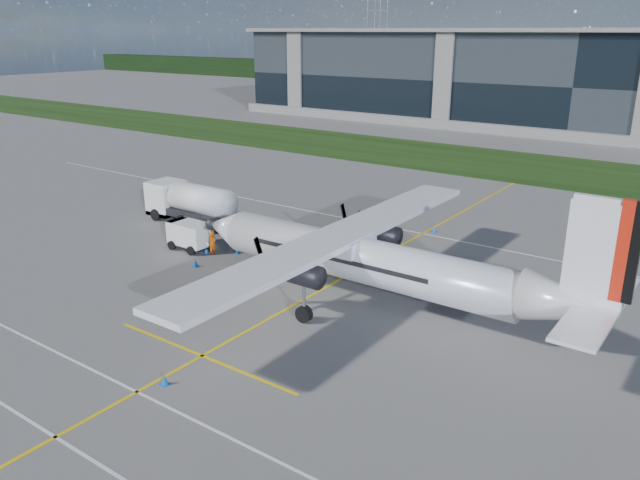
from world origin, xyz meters
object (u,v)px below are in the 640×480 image
safety_cone_stbdwing (434,229)px  ground_crew_person (212,241)px  fuel_tanker_truck (186,202)px  safety_cone_fwd (206,249)px  baggage_tug (190,236)px  pylon_west (377,31)px  turboprop_aircraft (377,237)px  safety_cone_portwing (164,380)px  safety_cone_nose_port (196,263)px  safety_cone_nose_stbd (238,250)px

safety_cone_stbdwing → ground_crew_person: bearing=-127.6°
fuel_tanker_truck → safety_cone_fwd: bearing=-33.7°
baggage_tug → fuel_tanker_truck: bearing=139.3°
ground_crew_person → safety_cone_stbdwing: size_ratio=3.87×
pylon_west → safety_cone_stbdwing: size_ratio=60.00×
fuel_tanker_truck → baggage_tug: (5.40, -4.64, -0.68)m
turboprop_aircraft → safety_cone_portwing: 14.07m
safety_cone_stbdwing → safety_cone_nose_port: bearing=-121.0°
fuel_tanker_truck → safety_cone_nose_port: bearing=-39.9°
pylon_west → fuel_tanker_truck: (65.36, -140.57, -13.31)m
safety_cone_nose_stbd → safety_cone_portwing: same height
pylon_west → fuel_tanker_truck: size_ratio=3.32×
ground_crew_person → safety_cone_stbdwing: bearing=-36.2°
fuel_tanker_truck → safety_cone_nose_stbd: bearing=-20.6°
fuel_tanker_truck → safety_cone_portwing: bearing=-45.2°
pylon_west → safety_cone_nose_port: size_ratio=60.00×
safety_cone_portwing → safety_cone_fwd: same height
baggage_tug → safety_cone_stbdwing: size_ratio=6.74×
baggage_tug → safety_cone_stbdwing: bearing=47.7°
safety_cone_portwing → turboprop_aircraft: bearing=76.0°
ground_crew_person → safety_cone_fwd: size_ratio=3.87×
ground_crew_person → safety_cone_nose_port: (0.84, -2.50, -0.72)m
pylon_west → turboprop_aircraft: size_ratio=1.08×
baggage_tug → ground_crew_person: bearing=4.3°
ground_crew_person → safety_cone_nose_stbd: ground_crew_person is taller
safety_cone_nose_stbd → safety_cone_fwd: size_ratio=1.00×
turboprop_aircraft → baggage_tug: bearing=178.1°
pylon_west → turboprop_aircraft: bearing=-59.2°
ground_crew_person → safety_cone_nose_stbd: bearing=-47.3°
safety_cone_stbdwing → pylon_west: bearing=122.5°
pylon_west → turboprop_aircraft: 169.98m
safety_cone_stbdwing → safety_cone_nose_stbd: 15.82m
safety_cone_fwd → safety_cone_nose_stbd: bearing=33.0°
baggage_tug → safety_cone_nose_port: bearing=-38.4°
safety_cone_stbdwing → safety_cone_portwing: (-0.04, -27.72, 0.00)m
pylon_west → safety_cone_fwd: pylon_west is taller
turboprop_aircraft → ground_crew_person: (-13.93, 0.70, -3.20)m
pylon_west → ground_crew_person: size_ratio=15.51×
ground_crew_person → turboprop_aircraft: bearing=-91.5°
fuel_tanker_truck → ground_crew_person: 8.77m
safety_cone_nose_port → safety_cone_fwd: bearing=121.6°
safety_cone_stbdwing → baggage_tug: bearing=-132.3°
ground_crew_person → safety_cone_fwd: 0.96m
ground_crew_person → safety_cone_nose_port: size_ratio=3.87×
turboprop_aircraft → safety_cone_portwing: turboprop_aircraft is taller
pylon_west → safety_cone_portwing: (83.52, -158.87, -14.75)m
safety_cone_stbdwing → safety_cone_nose_stbd: size_ratio=1.00×
turboprop_aircraft → safety_cone_portwing: size_ratio=55.54×
fuel_tanker_truck → ground_crew_person: size_ratio=4.67×
baggage_tug → safety_cone_portwing: bearing=-46.9°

